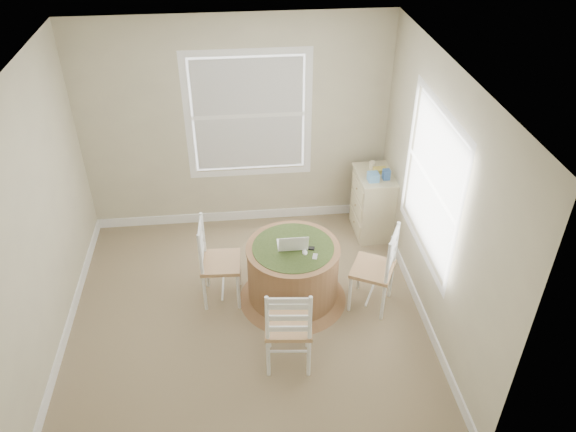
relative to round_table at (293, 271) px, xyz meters
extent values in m
cube|color=#897A57|center=(-0.50, -0.26, -0.38)|extent=(3.60, 3.60, 0.02)
cube|color=white|center=(-0.50, -0.26, 2.24)|extent=(3.60, 3.60, 0.02)
cube|color=beige|center=(-0.50, 1.55, 0.93)|extent=(3.60, 0.02, 2.60)
cube|color=beige|center=(-0.50, -2.07, 0.93)|extent=(3.60, 0.02, 2.60)
cube|color=beige|center=(-2.31, -0.26, 0.93)|extent=(0.02, 3.60, 2.60)
cube|color=beige|center=(1.31, -0.26, 0.93)|extent=(0.02, 3.60, 2.60)
cube|color=white|center=(-0.50, 1.53, -0.31)|extent=(3.60, 0.02, 0.12)
cube|color=white|center=(-2.29, -0.26, -0.31)|extent=(0.02, 3.60, 0.12)
cube|color=white|center=(1.29, -0.26, -0.31)|extent=(0.02, 3.60, 0.12)
cylinder|color=brown|center=(0.00, 0.00, 0.00)|extent=(0.94, 0.94, 0.61)
cone|color=brown|center=(0.00, 0.00, -0.34)|extent=(1.14, 1.14, 0.07)
cylinder|color=brown|center=(0.00, 0.00, 0.29)|extent=(0.96, 0.96, 0.03)
cylinder|color=#3F5123|center=(0.00, 0.00, 0.31)|extent=(0.83, 0.83, 0.01)
cone|color=#3F5123|center=(0.00, 0.00, 0.25)|extent=(0.92, 0.92, 0.10)
cube|color=white|center=(-0.01, 0.04, 0.31)|extent=(0.30, 0.21, 0.02)
cube|color=silver|center=(-0.01, 0.04, 0.32)|extent=(0.24, 0.11, 0.00)
cube|color=black|center=(-0.01, -0.09, 0.41)|extent=(0.30, 0.06, 0.19)
ellipsoid|color=white|center=(0.11, -0.10, 0.32)|extent=(0.08, 0.10, 0.03)
cube|color=#B7BABF|center=(0.20, -0.17, 0.31)|extent=(0.07, 0.10, 0.02)
cube|color=black|center=(0.18, -0.05, 0.31)|extent=(0.07, 0.06, 0.02)
cube|color=beige|center=(1.11, 1.11, 0.03)|extent=(0.45, 0.60, 0.80)
cube|color=beige|center=(1.11, 1.11, 0.44)|extent=(0.48, 0.63, 0.02)
cube|color=beige|center=(0.88, 1.10, -0.21)|extent=(0.03, 0.50, 0.17)
cube|color=beige|center=(0.88, 1.10, 0.03)|extent=(0.03, 0.50, 0.17)
cube|color=beige|center=(0.88, 1.10, 0.27)|extent=(0.03, 0.50, 0.17)
cube|color=#5D99D5|center=(1.03, 0.96, 0.50)|extent=(0.12, 0.12, 0.10)
cube|color=gold|center=(1.16, 1.14, 0.48)|extent=(0.15, 0.11, 0.06)
cube|color=#3762A6|center=(1.20, 0.98, 0.51)|extent=(0.08, 0.08, 0.12)
cylinder|color=beige|center=(1.08, 1.26, 0.49)|extent=(0.07, 0.07, 0.09)
camera|label=1|loc=(-0.52, -4.44, 3.78)|focal=35.00mm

